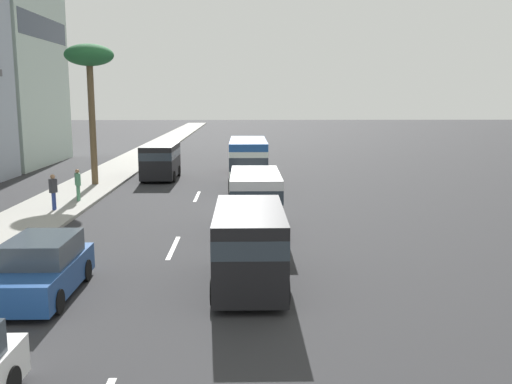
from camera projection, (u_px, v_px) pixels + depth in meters
ground_plane at (204, 182)px, 36.58m from camera, size 198.00×198.00×0.00m
sidewalk_right at (97, 181)px, 36.41m from camera, size 162.00×3.67×0.15m
lane_stripe_mid at (173, 248)px, 20.63m from camera, size 3.20×0.16×0.01m
lane_stripe_far at (197, 197)px, 31.20m from camera, size 3.20×0.16×0.01m
car_lead at (246, 163)px, 40.81m from camera, size 4.62×1.86×1.55m
car_second at (42, 269)px, 15.57m from camera, size 4.24×1.88×1.62m
van_third at (249, 243)px, 16.18m from camera, size 4.71×2.09×2.30m
van_fourth at (255, 198)px, 22.91m from camera, size 4.78×2.10×2.42m
minibus_fifth at (248, 161)px, 34.02m from camera, size 6.57×2.30×2.90m
van_sixth at (161, 159)px, 37.68m from camera, size 4.94×2.22×2.31m
pedestrian_near_lamp at (53, 190)px, 26.66m from camera, size 0.39×0.36×1.70m
pedestrian_by_tree at (78, 183)px, 29.00m from camera, size 0.39×0.35×1.64m
palm_tree at (89, 61)px, 33.55m from camera, size 2.88×2.88×8.39m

